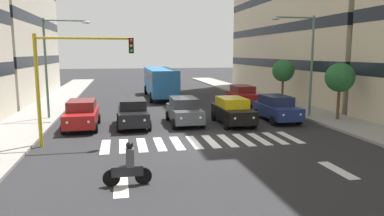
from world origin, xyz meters
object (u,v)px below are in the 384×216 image
(car_2, at_px, (184,110))
(motorcycle_with_rider, at_px, (128,167))
(bus_behind_traffic, at_px, (160,80))
(traffic_light_gantry, at_px, (66,71))
(street_lamp_right, at_px, (54,57))
(car_0, at_px, (277,108))
(street_lamp_left, at_px, (305,55))
(car_3, at_px, (133,113))
(street_tree_1, at_px, (283,71))
(car_1, at_px, (233,111))
(car_row2_0, at_px, (243,95))
(car_4, at_px, (82,114))
(street_tree_0, at_px, (340,78))

(car_2, xyz_separation_m, motorcycle_with_rider, (3.85, 10.34, -0.24))
(bus_behind_traffic, xyz_separation_m, traffic_light_gantry, (6.57, 18.25, 1.87))
(bus_behind_traffic, xyz_separation_m, street_lamp_right, (8.40, 10.71, 2.47))
(car_0, bearing_deg, street_lamp_left, -165.56)
(car_2, relative_size, car_3, 1.00)
(traffic_light_gantry, bearing_deg, bus_behind_traffic, -109.80)
(motorcycle_with_rider, bearing_deg, street_tree_1, -129.19)
(car_0, xyz_separation_m, street_tree_1, (-3.77, -7.01, 2.14))
(car_3, bearing_deg, street_tree_1, -152.53)
(car_1, xyz_separation_m, street_tree_1, (-7.05, -7.49, 2.14))
(motorcycle_with_rider, bearing_deg, car_row2_0, -120.62)
(street_tree_1, bearing_deg, car_1, 46.73)
(car_0, bearing_deg, car_3, -0.18)
(car_0, xyz_separation_m, car_4, (12.75, -0.13, 0.00))
(car_0, xyz_separation_m, street_lamp_left, (-2.24, -0.58, 3.57))
(car_1, distance_m, bus_behind_traffic, 15.01)
(car_1, distance_m, street_tree_0, 7.58)
(car_3, height_order, car_row2_0, same)
(car_1, height_order, bus_behind_traffic, bus_behind_traffic)
(car_3, distance_m, motorcycle_with_rider, 10.18)
(motorcycle_with_rider, relative_size, street_tree_1, 0.44)
(car_row2_0, distance_m, street_tree_1, 4.12)
(car_1, distance_m, street_lamp_right, 12.62)
(motorcycle_with_rider, xyz_separation_m, street_lamp_left, (-12.45, -10.71, 3.81))
(street_lamp_left, bearing_deg, car_row2_0, -74.57)
(street_lamp_right, height_order, street_tree_1, street_lamp_right)
(car_2, xyz_separation_m, street_lamp_left, (-8.60, -0.37, 3.57))
(car_0, distance_m, street_lamp_right, 15.54)
(car_1, relative_size, bus_behind_traffic, 0.42)
(traffic_light_gantry, bearing_deg, car_1, -159.58)
(street_lamp_left, distance_m, street_tree_0, 2.78)
(traffic_light_gantry, bearing_deg, car_0, -162.53)
(car_3, relative_size, traffic_light_gantry, 0.81)
(car_row2_0, bearing_deg, street_lamp_left, 105.43)
(car_2, bearing_deg, bus_behind_traffic, -90.00)
(car_1, distance_m, car_4, 9.49)
(street_lamp_left, relative_size, street_lamp_right, 1.03)
(car_0, height_order, bus_behind_traffic, bus_behind_traffic)
(car_row2_0, height_order, bus_behind_traffic, bus_behind_traffic)
(car_row2_0, distance_m, street_lamp_right, 15.99)
(car_3, relative_size, bus_behind_traffic, 0.42)
(street_tree_0, bearing_deg, street_tree_1, -88.41)
(car_3, xyz_separation_m, street_tree_1, (-13.43, -6.98, 2.14))
(car_0, distance_m, street_tree_0, 4.60)
(car_3, relative_size, street_lamp_left, 0.64)
(car_4, xyz_separation_m, street_lamp_right, (2.01, -3.34, 3.44))
(car_2, bearing_deg, street_lamp_left, -177.53)
(car_4, bearing_deg, car_2, -179.30)
(bus_behind_traffic, distance_m, street_lamp_right, 13.83)
(car_2, distance_m, car_4, 6.39)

